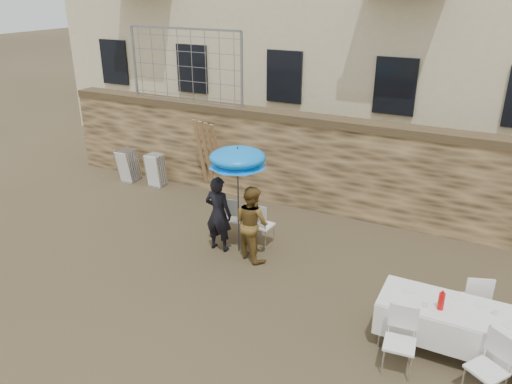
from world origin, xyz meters
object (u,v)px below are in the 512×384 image
at_px(banquet_table, 456,310).
at_px(table_chair_back, 473,299).
at_px(chair_stack_right, 160,168).
at_px(woman_dress, 252,223).
at_px(couple_chair_right, 262,224).
at_px(chair_stack_left, 133,163).
at_px(couple_chair_left, 232,217).
at_px(soda_bottle, 441,301).
at_px(table_chair_front_right, 487,369).
at_px(man_suit, 218,214).
at_px(umbrella, 238,161).
at_px(table_chair_front_left, 400,343).

xyz_separation_m(banquet_table, table_chair_back, (0.20, 0.80, -0.25)).
bearing_deg(chair_stack_right, woman_dress, -30.37).
relative_size(couple_chair_right, chair_stack_left, 1.04).
bearing_deg(woman_dress, banquet_table, -172.41).
bearing_deg(couple_chair_left, couple_chair_right, 168.89).
height_order(woman_dress, couple_chair_right, woman_dress).
bearing_deg(couple_chair_right, chair_stack_right, -19.49).
bearing_deg(chair_stack_left, soda_bottle, -22.88).
bearing_deg(chair_stack_right, couple_chair_left, -28.89).
bearing_deg(banquet_table, soda_bottle, -143.13).
height_order(couple_chair_right, chair_stack_left, couple_chair_right).
height_order(table_chair_front_right, table_chair_back, same).
height_order(soda_bottle, table_chair_front_right, soda_bottle).
bearing_deg(chair_stack_right, man_suit, -35.82).
xyz_separation_m(umbrella, chair_stack_right, (-3.64, 2.24, -1.48)).
relative_size(man_suit, chair_stack_right, 1.71).
bearing_deg(couple_chair_right, couple_chair_left, 4.91).
relative_size(couple_chair_left, couple_chair_right, 1.00).
distance_m(couple_chair_right, chair_stack_left, 5.16).
distance_m(table_chair_front_left, chair_stack_right, 8.36).
bearing_deg(man_suit, chair_stack_left, -30.07).
bearing_deg(couple_chair_left, banquet_table, 148.99).
relative_size(couple_chair_left, chair_stack_right, 1.04).
relative_size(soda_bottle, table_chair_back, 0.27).
relative_size(woman_dress, couple_chair_right, 1.57).
xyz_separation_m(umbrella, couple_chair_right, (0.30, 0.45, -1.46)).
relative_size(umbrella, couple_chair_right, 2.14).
xyz_separation_m(umbrella, table_chair_back, (4.39, -0.41, -1.46)).
relative_size(woman_dress, banquet_table, 0.72).
height_order(soda_bottle, table_chair_back, soda_bottle).
height_order(banquet_table, chair_stack_left, chair_stack_left).
distance_m(woman_dress, banquet_table, 4.00).
height_order(soda_bottle, chair_stack_right, soda_bottle).
distance_m(couple_chair_left, couple_chair_right, 0.70).
distance_m(woman_dress, chair_stack_left, 5.43).
bearing_deg(banquet_table, chair_stack_left, 158.44).
bearing_deg(banquet_table, table_chair_back, 75.96).
distance_m(couple_chair_right, table_chair_front_left, 4.08).
xyz_separation_m(woman_dress, table_chair_front_left, (3.24, -1.86, -0.27)).
bearing_deg(woman_dress, chair_stack_left, -1.81).
bearing_deg(table_chair_back, table_chair_front_right, 81.32).
relative_size(banquet_table, soda_bottle, 8.08).
relative_size(woman_dress, couple_chair_left, 1.57).
xyz_separation_m(umbrella, banquet_table, (4.19, -1.21, -1.21)).
bearing_deg(soda_bottle, man_suit, 163.96).
distance_m(woman_dress, couple_chair_left, 0.97).
bearing_deg(woman_dress, man_suit, 23.74).
xyz_separation_m(man_suit, table_chair_back, (4.79, -0.31, -0.31)).
distance_m(man_suit, soda_bottle, 4.57).
xyz_separation_m(table_chair_front_left, table_chair_front_right, (1.10, -0.00, 0.00)).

